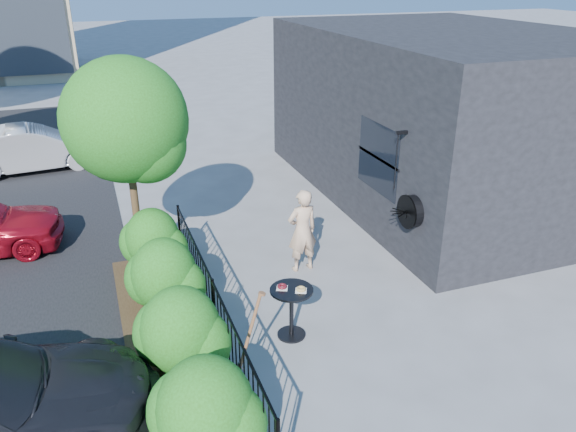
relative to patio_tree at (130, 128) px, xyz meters
name	(u,v)px	position (x,y,z in m)	size (l,w,h in m)	color
ground	(305,321)	(2.24, -2.76, -2.76)	(120.00, 120.00, 0.00)	gray
shop_building	(445,113)	(7.73, 1.74, -0.76)	(6.22, 9.00, 4.00)	black
fence	(214,310)	(0.74, -2.76, -2.20)	(0.05, 6.05, 1.10)	black
planting_bed	(171,348)	(0.04, -2.76, -2.72)	(1.30, 6.00, 0.08)	#382616
shrubs	(173,306)	(0.14, -2.66, -2.06)	(1.10, 5.60, 1.24)	#255E15
patio_tree	(130,128)	(0.00, 0.00, 0.00)	(2.20, 2.20, 3.94)	#3F2B19
cafe_table	(291,304)	(1.89, -3.04, -2.18)	(0.67, 0.67, 0.90)	black
woman	(302,231)	(2.82, -1.09, -1.95)	(0.59, 0.39, 1.63)	#D4AA89
shovel	(247,341)	(0.98, -3.74, -2.16)	(0.47, 0.18, 1.38)	brown
car_silver	(32,149)	(-2.27, 6.89, -2.12)	(1.35, 3.88, 1.28)	#BCBCC1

